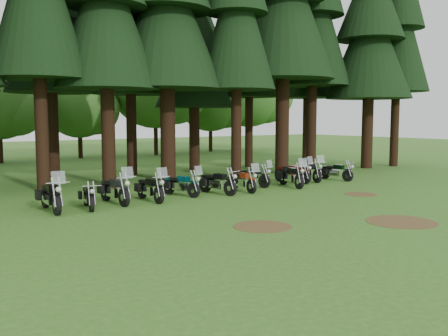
{
  "coord_description": "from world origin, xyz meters",
  "views": [
    {
      "loc": [
        -12.47,
        -13.42,
        3.26
      ],
      "look_at": [
        0.5,
        5.0,
        1.0
      ],
      "focal_mm": 40.0,
      "sensor_mm": 36.0,
      "label": 1
    }
  ],
  "objects_px": {
    "motorcycle_3": "(150,189)",
    "motorcycle_10": "(309,172)",
    "motorcycle_7": "(252,177)",
    "motorcycle_11": "(336,172)",
    "motorcycle_1": "(89,197)",
    "motorcycle_8": "(291,177)",
    "motorcycle_0": "(51,197)",
    "motorcycle_4": "(181,185)",
    "motorcycle_6": "(242,181)",
    "motorcycle_5": "(217,183)",
    "motorcycle_2": "(115,191)",
    "motorcycle_9": "(293,174)"
  },
  "relations": [
    {
      "from": "motorcycle_3",
      "to": "motorcycle_10",
      "type": "relative_size",
      "value": 1.0
    },
    {
      "from": "motorcycle_7",
      "to": "motorcycle_11",
      "type": "bearing_deg",
      "value": -21.47
    },
    {
      "from": "motorcycle_1",
      "to": "motorcycle_8",
      "type": "height_order",
      "value": "motorcycle_8"
    },
    {
      "from": "motorcycle_0",
      "to": "motorcycle_8",
      "type": "height_order",
      "value": "motorcycle_0"
    },
    {
      "from": "motorcycle_8",
      "to": "motorcycle_11",
      "type": "relative_size",
      "value": 1.13
    },
    {
      "from": "motorcycle_4",
      "to": "motorcycle_8",
      "type": "distance_m",
      "value": 5.73
    },
    {
      "from": "motorcycle_6",
      "to": "motorcycle_10",
      "type": "xyz_separation_m",
      "value": [
        5.06,
        0.94,
        0.03
      ]
    },
    {
      "from": "motorcycle_3",
      "to": "motorcycle_5",
      "type": "distance_m",
      "value": 3.19
    },
    {
      "from": "motorcycle_4",
      "to": "motorcycle_6",
      "type": "bearing_deg",
      "value": -24.93
    },
    {
      "from": "motorcycle_2",
      "to": "motorcycle_5",
      "type": "distance_m",
      "value": 4.59
    },
    {
      "from": "motorcycle_7",
      "to": "motorcycle_10",
      "type": "relative_size",
      "value": 0.94
    },
    {
      "from": "motorcycle_0",
      "to": "motorcycle_9",
      "type": "relative_size",
      "value": 1.09
    },
    {
      "from": "motorcycle_1",
      "to": "motorcycle_6",
      "type": "relative_size",
      "value": 0.92
    },
    {
      "from": "motorcycle_1",
      "to": "motorcycle_11",
      "type": "bearing_deg",
      "value": 14.54
    },
    {
      "from": "motorcycle_4",
      "to": "motorcycle_10",
      "type": "xyz_separation_m",
      "value": [
        7.96,
        0.48,
        0.03
      ]
    },
    {
      "from": "motorcycle_4",
      "to": "motorcycle_9",
      "type": "relative_size",
      "value": 0.94
    },
    {
      "from": "motorcycle_3",
      "to": "motorcycle_11",
      "type": "bearing_deg",
      "value": 3.57
    },
    {
      "from": "motorcycle_4",
      "to": "motorcycle_9",
      "type": "height_order",
      "value": "motorcycle_9"
    },
    {
      "from": "motorcycle_3",
      "to": "motorcycle_9",
      "type": "xyz_separation_m",
      "value": [
        8.36,
        0.83,
        -0.01
      ]
    },
    {
      "from": "motorcycle_8",
      "to": "motorcycle_3",
      "type": "bearing_deg",
      "value": -166.77
    },
    {
      "from": "motorcycle_10",
      "to": "motorcycle_7",
      "type": "bearing_deg",
      "value": -167.99
    },
    {
      "from": "motorcycle_10",
      "to": "motorcycle_11",
      "type": "height_order",
      "value": "motorcycle_10"
    },
    {
      "from": "motorcycle_3",
      "to": "motorcycle_5",
      "type": "xyz_separation_m",
      "value": [
        3.19,
        -0.01,
        -0.02
      ]
    },
    {
      "from": "motorcycle_1",
      "to": "motorcycle_2",
      "type": "height_order",
      "value": "motorcycle_2"
    },
    {
      "from": "motorcycle_2",
      "to": "motorcycle_6",
      "type": "xyz_separation_m",
      "value": [
        5.92,
        -0.27,
        -0.06
      ]
    },
    {
      "from": "motorcycle_3",
      "to": "motorcycle_8",
      "type": "relative_size",
      "value": 0.98
    },
    {
      "from": "motorcycle_2",
      "to": "motorcycle_6",
      "type": "relative_size",
      "value": 1.12
    },
    {
      "from": "motorcycle_6",
      "to": "motorcycle_8",
      "type": "xyz_separation_m",
      "value": [
        2.8,
        -0.14,
        0.04
      ]
    },
    {
      "from": "motorcycle_5",
      "to": "motorcycle_9",
      "type": "distance_m",
      "value": 5.24
    },
    {
      "from": "motorcycle_7",
      "to": "motorcycle_11",
      "type": "xyz_separation_m",
      "value": [
        5.1,
        -0.64,
        -0.02
      ]
    },
    {
      "from": "motorcycle_6",
      "to": "motorcycle_8",
      "type": "distance_m",
      "value": 2.81
    },
    {
      "from": "motorcycle_0",
      "to": "motorcycle_1",
      "type": "bearing_deg",
      "value": -6.21
    },
    {
      "from": "motorcycle_3",
      "to": "motorcycle_11",
      "type": "height_order",
      "value": "motorcycle_3"
    },
    {
      "from": "motorcycle_8",
      "to": "motorcycle_10",
      "type": "distance_m",
      "value": 2.5
    },
    {
      "from": "motorcycle_9",
      "to": "motorcycle_5",
      "type": "bearing_deg",
      "value": 179.33
    },
    {
      "from": "motorcycle_2",
      "to": "motorcycle_3",
      "type": "xyz_separation_m",
      "value": [
        1.39,
        -0.23,
        -0.03
      ]
    },
    {
      "from": "motorcycle_0",
      "to": "motorcycle_3",
      "type": "distance_m",
      "value": 3.86
    },
    {
      "from": "motorcycle_1",
      "to": "motorcycle_3",
      "type": "height_order",
      "value": "motorcycle_3"
    },
    {
      "from": "motorcycle_7",
      "to": "motorcycle_9",
      "type": "distance_m",
      "value": 2.49
    },
    {
      "from": "motorcycle_4",
      "to": "motorcycle_8",
      "type": "xyz_separation_m",
      "value": [
        5.7,
        -0.6,
        0.04
      ]
    },
    {
      "from": "motorcycle_8",
      "to": "motorcycle_7",
      "type": "bearing_deg",
      "value": 156.6
    },
    {
      "from": "motorcycle_1",
      "to": "motorcycle_10",
      "type": "relative_size",
      "value": 0.87
    },
    {
      "from": "motorcycle_1",
      "to": "motorcycle_2",
      "type": "distance_m",
      "value": 1.26
    },
    {
      "from": "motorcycle_7",
      "to": "motorcycle_8",
      "type": "bearing_deg",
      "value": -52.42
    },
    {
      "from": "motorcycle_7",
      "to": "motorcycle_11",
      "type": "height_order",
      "value": "motorcycle_7"
    },
    {
      "from": "motorcycle_0",
      "to": "motorcycle_3",
      "type": "xyz_separation_m",
      "value": [
        3.86,
        -0.01,
        -0.04
      ]
    },
    {
      "from": "motorcycle_3",
      "to": "motorcycle_4",
      "type": "distance_m",
      "value": 1.69
    },
    {
      "from": "motorcycle_3",
      "to": "motorcycle_7",
      "type": "height_order",
      "value": "motorcycle_3"
    },
    {
      "from": "motorcycle_4",
      "to": "motorcycle_2",
      "type": "bearing_deg",
      "value": 167.56
    },
    {
      "from": "motorcycle_4",
      "to": "motorcycle_7",
      "type": "distance_m",
      "value": 4.27
    }
  ]
}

